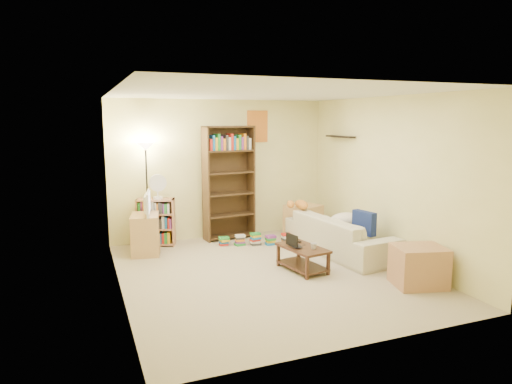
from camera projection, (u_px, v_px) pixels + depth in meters
room at (269, 159)px, 6.20m from camera, size 4.50×4.54×2.52m
sofa at (340, 235)px, 7.39m from camera, size 2.26×1.26×0.61m
navy_pillow at (364, 223)px, 7.00m from camera, size 0.20×0.42×0.36m
cream_blanket at (346, 220)px, 7.47m from camera, size 0.56×0.40×0.24m
tabby_cat at (299, 205)px, 7.91m from camera, size 0.48×0.21×0.17m
coffee_table at (303, 256)px, 6.55m from camera, size 0.57×0.85×0.35m
laptop at (298, 245)px, 6.55m from camera, size 0.40×0.32×0.03m
laptop_screen at (292, 240)px, 6.48m from camera, size 0.06×0.26×0.18m
mug at (314, 246)px, 6.41m from camera, size 0.17×0.17×0.09m
tv_remote at (297, 241)px, 6.79m from camera, size 0.10×0.14×0.02m
tv_stand at (145, 234)px, 7.35m from camera, size 0.53×0.67×0.64m
television at (144, 203)px, 7.27m from camera, size 0.67×0.32×0.37m
tall_bookshelf at (229, 180)px, 8.18m from camera, size 0.94×0.40×2.04m
short_bookshelf at (156, 222)px, 7.81m from camera, size 0.68×0.44×0.81m
desk_fan at (158, 186)px, 7.68m from camera, size 0.29×0.16×0.42m
floor_lamp at (146, 164)px, 7.63m from camera, size 0.30×0.30×1.77m
side_table at (303, 221)px, 8.34m from camera, size 0.70×0.70×0.61m
end_cabinet at (419, 266)px, 5.94m from camera, size 0.74×0.67×0.53m
book_stacks at (257, 240)px, 7.89m from camera, size 1.20×0.47×0.21m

